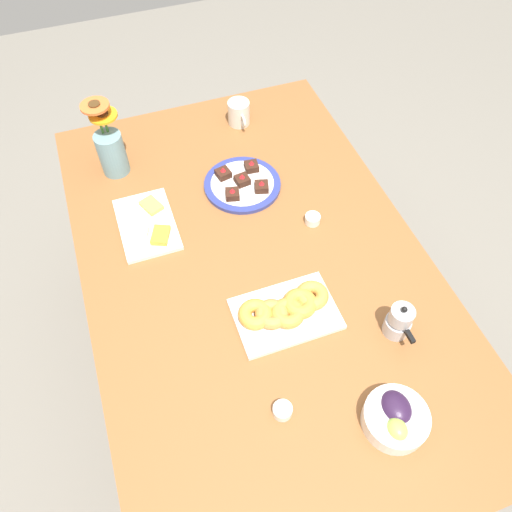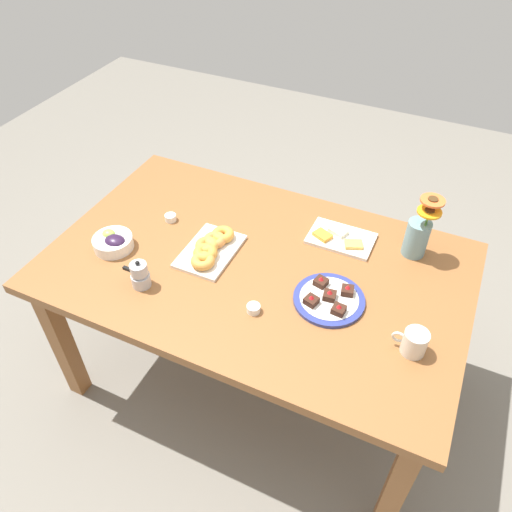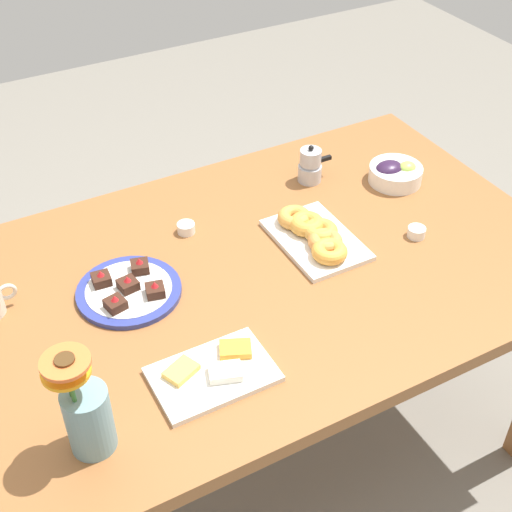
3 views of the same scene
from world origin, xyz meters
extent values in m
plane|color=slate|center=(0.00, 0.00, 0.00)|extent=(6.00, 6.00, 0.00)
cube|color=brown|center=(0.00, 0.00, 0.72)|extent=(1.60, 1.00, 0.04)
cube|color=brown|center=(0.72, 0.42, 0.35)|extent=(0.07, 0.07, 0.70)
torus|color=beige|center=(-0.58, 0.16, 0.78)|extent=(0.05, 0.01, 0.05)
cylinder|color=white|center=(0.55, 0.15, 0.77)|extent=(0.16, 0.16, 0.05)
ellipsoid|color=#2D1938|center=(0.53, 0.16, 0.79)|extent=(0.09, 0.07, 0.04)
ellipsoid|color=#9EC14C|center=(0.58, 0.14, 0.79)|extent=(0.05, 0.05, 0.04)
cube|color=white|center=(-0.25, -0.27, 0.75)|extent=(0.26, 0.17, 0.01)
cube|color=#EFB74C|center=(-0.31, -0.24, 0.76)|extent=(0.08, 0.07, 0.01)
cube|color=white|center=(-0.23, -0.29, 0.76)|extent=(0.08, 0.07, 0.02)
cube|color=orange|center=(-0.18, -0.24, 0.76)|extent=(0.08, 0.07, 0.02)
cube|color=white|center=(0.19, 0.02, 0.75)|extent=(0.19, 0.28, 0.01)
torus|color=gold|center=(0.18, -0.07, 0.77)|extent=(0.11, 0.11, 0.04)
torus|color=#D7843F|center=(0.19, -0.02, 0.77)|extent=(0.13, 0.13, 0.04)
torus|color=gold|center=(0.20, 0.02, 0.77)|extent=(0.10, 0.10, 0.04)
torus|color=gold|center=(0.19, 0.06, 0.77)|extent=(0.10, 0.10, 0.04)
torus|color=gold|center=(0.17, 0.10, 0.77)|extent=(0.10, 0.10, 0.04)
cylinder|color=white|center=(0.44, -0.09, 0.75)|extent=(0.05, 0.05, 0.03)
cylinder|color=#C68923|center=(0.44, -0.09, 0.76)|extent=(0.04, 0.04, 0.01)
cylinder|color=white|center=(-0.09, 0.22, 0.75)|extent=(0.05, 0.05, 0.03)
cylinder|color=maroon|center=(-0.09, 0.22, 0.76)|extent=(0.04, 0.04, 0.01)
cylinder|color=navy|center=(-0.32, 0.06, 0.75)|extent=(0.26, 0.26, 0.01)
cylinder|color=white|center=(-0.32, 0.06, 0.75)|extent=(0.21, 0.21, 0.01)
cube|color=#381E14|center=(-0.37, 0.11, 0.77)|extent=(0.05, 0.05, 0.02)
cone|color=red|center=(-0.37, 0.11, 0.79)|extent=(0.02, 0.02, 0.01)
cube|color=#381E14|center=(-0.27, 0.11, 0.77)|extent=(0.05, 0.05, 0.02)
cone|color=red|center=(-0.27, 0.11, 0.79)|extent=(0.02, 0.02, 0.01)
cube|color=#381E14|center=(-0.37, 0.01, 0.77)|extent=(0.05, 0.05, 0.02)
cone|color=red|center=(-0.37, 0.01, 0.79)|extent=(0.02, 0.02, 0.01)
cube|color=#381E14|center=(-0.27, 0.01, 0.77)|extent=(0.05, 0.05, 0.02)
cone|color=red|center=(-0.27, 0.01, 0.79)|extent=(0.02, 0.02, 0.01)
cube|color=#381E14|center=(-0.32, 0.06, 0.77)|extent=(0.05, 0.05, 0.02)
cone|color=red|center=(-0.32, 0.06, 0.79)|extent=(0.02, 0.02, 0.01)
cylinder|color=#6B939E|center=(-0.53, -0.32, 0.82)|extent=(0.09, 0.09, 0.15)
cylinder|color=#3D702D|center=(-0.55, -0.33, 0.94)|extent=(0.01, 0.01, 0.10)
cylinder|color=orange|center=(-0.55, -0.33, 1.00)|extent=(0.09, 0.09, 0.01)
cylinder|color=#472D14|center=(-0.55, -0.33, 1.00)|extent=(0.04, 0.04, 0.01)
cylinder|color=#3D702D|center=(-0.55, -0.31, 0.92)|extent=(0.01, 0.01, 0.06)
cylinder|color=orange|center=(-0.55, -0.31, 0.96)|extent=(0.09, 0.09, 0.01)
cylinder|color=#472D14|center=(-0.55, -0.31, 0.96)|extent=(0.04, 0.04, 0.01)
cylinder|color=#B7B7BC|center=(0.33, 0.28, 0.77)|extent=(0.07, 0.07, 0.05)
cylinder|color=#B7B7BC|center=(0.33, 0.28, 0.79)|extent=(0.05, 0.05, 0.01)
cylinder|color=#B7B7BC|center=(0.33, 0.28, 0.82)|extent=(0.06, 0.06, 0.04)
sphere|color=black|center=(0.33, 0.28, 0.85)|extent=(0.02, 0.02, 0.02)
cube|color=black|center=(0.39, 0.28, 0.80)|extent=(0.04, 0.01, 0.01)
camera|label=1|loc=(0.81, -0.29, 1.95)|focal=35.00mm
camera|label=2|loc=(-0.59, 1.26, 2.07)|focal=35.00mm
camera|label=3|loc=(-0.66, -1.21, 1.91)|focal=50.00mm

